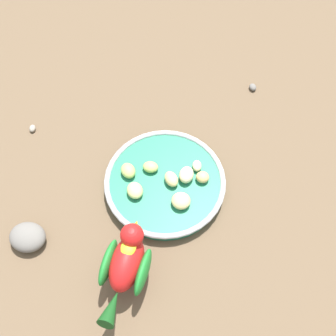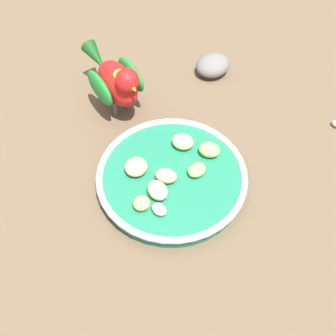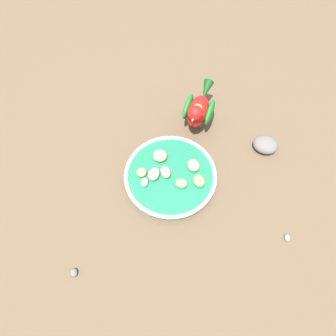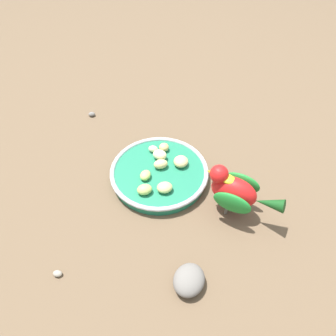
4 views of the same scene
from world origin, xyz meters
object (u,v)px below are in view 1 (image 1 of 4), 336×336
Objects in this scene: apple_piece_2 at (128,171)px; apple_piece_7 at (151,167)px; parrot at (126,264)px; pebble_0 at (32,128)px; feeding_bowl at (165,183)px; apple_piece_4 at (197,166)px; pebble_1 at (253,87)px; apple_piece_0 at (171,179)px; apple_piece_6 at (186,175)px; apple_piece_5 at (135,190)px; apple_piece_3 at (203,177)px; rock_large at (28,237)px; apple_piece_1 at (181,201)px.

apple_piece_7 is at bearing 146.69° from apple_piece_2.
pebble_0 is at bearing 50.35° from parrot.
feeding_bowl is 0.32m from pebble_0.
apple_piece_4 is (-0.07, 0.02, 0.02)m from feeding_bowl.
pebble_1 is at bearing 179.42° from apple_piece_7.
parrot reaches higher than pebble_1.
apple_piece_0 is 0.96× the size of apple_piece_6.
apple_piece_6 is at bearing 113.12° from pebble_0.
apple_piece_0 is 0.31m from pebble_1.
apple_piece_5 is 0.38m from pebble_1.
feeding_bowl is 9.27× the size of apple_piece_3.
apple_piece_3 is 0.16× the size of parrot.
apple_piece_5 is 0.22m from rock_large.
apple_piece_4 is 0.26m from pebble_1.
parrot is (0.13, 0.15, 0.04)m from apple_piece_2.
rock_large is (0.20, -0.08, -0.02)m from apple_piece_5.
pebble_1 is (-0.33, -0.09, -0.03)m from apple_piece_1.
feeding_bowl reaches higher than pebble_1.
apple_piece_0 is 0.05m from apple_piece_7.
apple_piece_7 is 0.28m from pebble_0.
apple_piece_1 is 0.37m from pebble_0.
apple_piece_5 is 0.53× the size of rock_large.
apple_piece_4 is 0.37m from pebble_0.
apple_piece_1 is at bearing 33.27° from apple_piece_6.
feeding_bowl is at bearing 120.69° from apple_piece_2.
apple_piece_4 is (-0.01, -0.03, -0.00)m from apple_piece_3.
apple_piece_1 is 0.08m from apple_piece_4.
apple_piece_3 is 0.10m from apple_piece_7.
rock_large is at bearing 86.07° from parrot.
apple_piece_2 is at bearing -33.31° from apple_piece_7.
parrot is at bearing 13.44° from pebble_1.
apple_piece_2 is 1.33× the size of apple_piece_3.
apple_piece_4 is 1.35× the size of pebble_0.
apple_piece_7 reaches higher than pebble_1.
apple_piece_4 is (-0.06, 0.01, -0.00)m from apple_piece_0.
apple_piece_7 is (0.07, -0.06, 0.00)m from apple_piece_4.
apple_piece_5 is 0.10m from apple_piece_6.
apple_piece_3 is (-0.05, 0.05, 0.02)m from feeding_bowl.
pebble_0 is at bearing -68.55° from apple_piece_7.
apple_piece_0 is (-0.01, 0.01, 0.02)m from feeding_bowl.
apple_piece_6 is at bearing -52.02° from apple_piece_3.
apple_piece_2 is 0.21× the size of parrot.
apple_piece_1 is at bearing 83.18° from apple_piece_7.
apple_piece_7 reaches higher than rock_large.
apple_piece_0 is at bearing -114.08° from apple_piece_1.
apple_piece_5 is at bearing 16.07° from apple_piece_7.
apple_piece_2 is at bearing 17.78° from parrot.
pebble_1 is (-0.26, -0.09, -0.03)m from apple_piece_3.
apple_piece_3 is 1.35× the size of pebble_1.
feeding_bowl is 0.06m from apple_piece_1.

